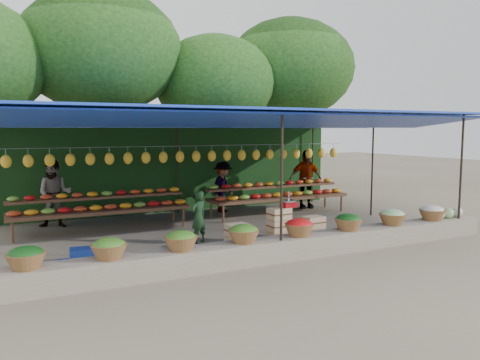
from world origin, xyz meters
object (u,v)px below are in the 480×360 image
weighing_scale (289,203)px  vendor_seated (198,217)px  blue_crate_back (83,256)px  blue_crate_front (72,268)px  crate_counter (278,229)px

weighing_scale → vendor_seated: (-1.79, 0.77, -0.28)m
weighing_scale → blue_crate_back: size_ratio=0.73×
blue_crate_front → blue_crate_back: size_ratio=0.98×
crate_counter → blue_crate_back: (-3.98, 0.28, -0.17)m
weighing_scale → vendor_seated: vendor_seated is taller
weighing_scale → vendor_seated: 1.97m
vendor_seated → crate_counter: bearing=130.0°
weighing_scale → blue_crate_front: 4.61m
blue_crate_front → vendor_seated: bearing=31.7°
crate_counter → vendor_seated: (-1.53, 0.77, 0.26)m
vendor_seated → blue_crate_back: vendor_seated is taller
crate_counter → vendor_seated: size_ratio=2.08×
weighing_scale → vendor_seated: bearing=156.8°
weighing_scale → blue_crate_back: (-4.25, 0.28, -0.71)m
crate_counter → weighing_scale: 0.60m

